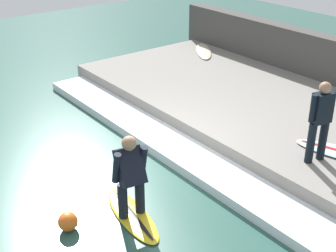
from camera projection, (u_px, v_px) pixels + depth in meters
The scene contains 9 objects.
ground_plane at pixel (149, 164), 9.33m from camera, with size 28.00×28.00×0.00m, color #2D564C.
concrete_ledge at pixel (264, 111), 11.08m from camera, with size 4.40×10.31×0.44m, color gray.
back_wall at pixel (330, 68), 12.18m from camera, with size 0.50×10.83×1.58m, color #474442.
wave_foam_crest at pixel (177, 149), 9.67m from camera, with size 0.93×9.80×0.19m, color silver.
surfboard_riding at pixel (132, 215), 7.78m from camera, with size 0.74×1.74×0.07m.
surfer_riding at pixel (130, 173), 7.41m from camera, with size 0.57×0.54×1.45m.
surfer_waiting_near at pixel (321, 118), 8.21m from camera, with size 0.51×0.28×1.53m.
surfboard_spare at pixel (204, 51), 14.57m from camera, with size 1.37×1.64×0.06m.
marker_buoy at pixel (68, 222), 7.42m from camera, with size 0.32×0.32×0.32m, color orange.
Camera 1 is at (-4.63, -6.59, 4.79)m, focal length 50.00 mm.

